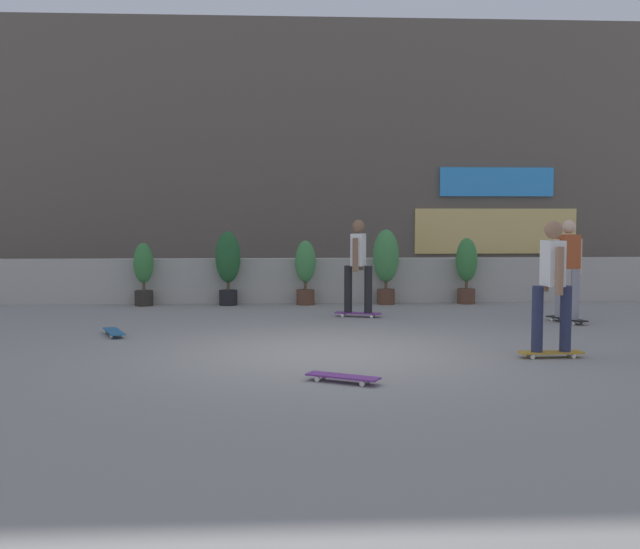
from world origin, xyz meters
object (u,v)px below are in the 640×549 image
(potted_plant_3, at_px, (386,261))
(potted_plant_4, at_px, (467,267))
(skater_far_right, at_px, (358,263))
(potted_plant_2, at_px, (305,269))
(potted_plant_1, at_px, (228,263))
(skateboard_near_camera, at_px, (343,377))
(skateboard_aside, at_px, (114,332))
(skater_by_wall_left, at_px, (552,282))
(skater_foreground, at_px, (568,266))
(potted_plant_0, at_px, (144,272))

(potted_plant_3, xyz_separation_m, potted_plant_4, (1.63, 0.00, -0.13))
(potted_plant_4, distance_m, skater_far_right, 3.11)
(potted_plant_2, bearing_deg, skater_far_right, -66.72)
(potted_plant_4, relative_size, skater_far_right, 0.78)
(potted_plant_1, distance_m, skater_far_right, 3.09)
(skateboard_near_camera, distance_m, skateboard_aside, 4.63)
(skater_by_wall_left, bearing_deg, potted_plant_4, 86.03)
(potted_plant_1, height_order, skateboard_aside, potted_plant_1)
(potted_plant_2, distance_m, potted_plant_3, 1.62)
(potted_plant_2, relative_size, skater_by_wall_left, 0.75)
(skater_foreground, height_order, skateboard_near_camera, skater_foreground)
(skater_far_right, bearing_deg, potted_plant_0, 153.97)
(skater_far_right, distance_m, skateboard_aside, 4.38)
(skater_far_right, relative_size, skateboard_near_camera, 2.14)
(potted_plant_0, height_order, skater_by_wall_left, skater_by_wall_left)
(skater_foreground, bearing_deg, skater_by_wall_left, -113.81)
(skateboard_near_camera, bearing_deg, skateboard_aside, 131.89)
(potted_plant_0, bearing_deg, potted_plant_2, 0.00)
(potted_plant_3, bearing_deg, potted_plant_2, 180.00)
(potted_plant_1, relative_size, skater_by_wall_left, 0.86)
(potted_plant_1, xyz_separation_m, skateboard_near_camera, (1.65, -7.38, -0.78))
(potted_plant_1, xyz_separation_m, skater_far_right, (2.38, -1.97, 0.10))
(potted_plant_0, xyz_separation_m, skater_far_right, (4.03, -1.97, 0.27))
(potted_plant_0, bearing_deg, potted_plant_1, 0.00)
(potted_plant_1, height_order, potted_plant_4, potted_plant_1)
(potted_plant_2, xyz_separation_m, skater_by_wall_left, (2.82, -6.07, 0.24))
(potted_plant_1, distance_m, potted_plant_2, 1.54)
(potted_plant_2, height_order, skateboard_aside, potted_plant_2)
(potted_plant_2, bearing_deg, potted_plant_0, 180.00)
(skateboard_aside, bearing_deg, potted_plant_1, 69.92)
(potted_plant_4, xyz_separation_m, skater_far_right, (-2.40, -1.97, 0.20))
(potted_plant_2, height_order, potted_plant_4, potted_plant_4)
(skater_foreground, bearing_deg, potted_plant_2, 145.38)
(skater_far_right, relative_size, skateboard_aside, 2.07)
(potted_plant_3, height_order, skater_by_wall_left, skater_by_wall_left)
(potted_plant_3, bearing_deg, skateboard_aside, -139.33)
(skateboard_near_camera, relative_size, skateboard_aside, 0.97)
(skater_far_right, bearing_deg, potted_plant_1, 140.39)
(potted_plant_3, bearing_deg, skater_foreground, -48.18)
(skater_far_right, height_order, skater_foreground, same)
(skater_far_right, xyz_separation_m, skater_foreground, (3.37, -0.94, 0.00))
(potted_plant_0, distance_m, potted_plant_4, 6.43)
(potted_plant_1, height_order, skater_by_wall_left, skater_by_wall_left)
(potted_plant_3, xyz_separation_m, skater_by_wall_left, (1.21, -6.07, 0.07))
(potted_plant_2, distance_m, skateboard_near_camera, 7.41)
(potted_plant_0, xyz_separation_m, skateboard_near_camera, (3.30, -7.38, -0.61))
(potted_plant_0, relative_size, potted_plant_2, 0.97)
(potted_plant_0, xyz_separation_m, skater_foreground, (7.40, -2.91, 0.27))
(potted_plant_1, relative_size, potted_plant_4, 1.11)
(skater_by_wall_left, bearing_deg, potted_plant_3, 101.31)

